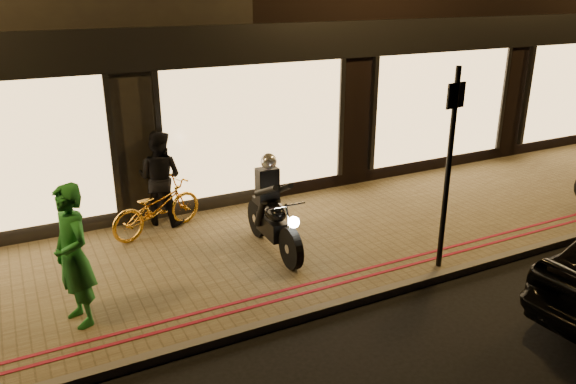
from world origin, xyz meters
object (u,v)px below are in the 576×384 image
object	(u,v)px
bicycle_gold	(157,207)
person_green	(73,256)
sign_post	(449,160)
motorcycle	(272,214)

from	to	relation	value
bicycle_gold	person_green	world-z (taller)	person_green
sign_post	person_green	xyz separation A→B (m)	(-5.07, 0.89, -0.76)
sign_post	bicycle_gold	bearing A→B (deg)	137.64
bicycle_gold	person_green	size ratio (longest dim) A/B	0.94
bicycle_gold	person_green	distance (m)	2.82
bicycle_gold	sign_post	bearing A→B (deg)	-152.19
bicycle_gold	person_green	xyz separation A→B (m)	(-1.58, -2.28, 0.46)
person_green	bicycle_gold	bearing A→B (deg)	127.68
motorcycle	person_green	distance (m)	3.16
motorcycle	bicycle_gold	size ratio (longest dim) A/B	1.12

